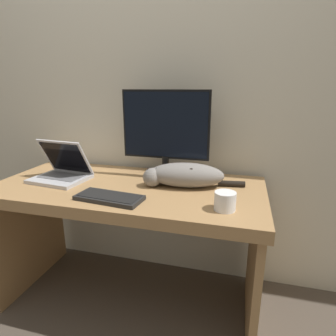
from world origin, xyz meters
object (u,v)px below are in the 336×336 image
(laptop, at_px, (62,172))
(external_keyboard, at_px, (109,197))
(monitor, at_px, (165,134))
(cat, at_px, (184,175))
(coffee_mug, at_px, (225,201))

(laptop, distance_m, external_keyboard, 0.45)
(monitor, bearing_deg, laptop, -161.19)
(laptop, bearing_deg, cat, 11.69)
(laptop, height_order, external_keyboard, laptop)
(laptop, relative_size, external_keyboard, 0.96)
(monitor, height_order, laptop, monitor)
(coffee_mug, bearing_deg, cat, 133.54)
(monitor, relative_size, coffee_mug, 5.38)
(external_keyboard, bearing_deg, coffee_mug, 8.81)
(monitor, distance_m, coffee_mug, 0.58)
(monitor, xyz_separation_m, cat, (0.14, -0.13, -0.19))
(monitor, bearing_deg, cat, -43.46)
(monitor, height_order, cat, monitor)
(monitor, bearing_deg, coffee_mug, -45.41)
(laptop, relative_size, cat, 0.60)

